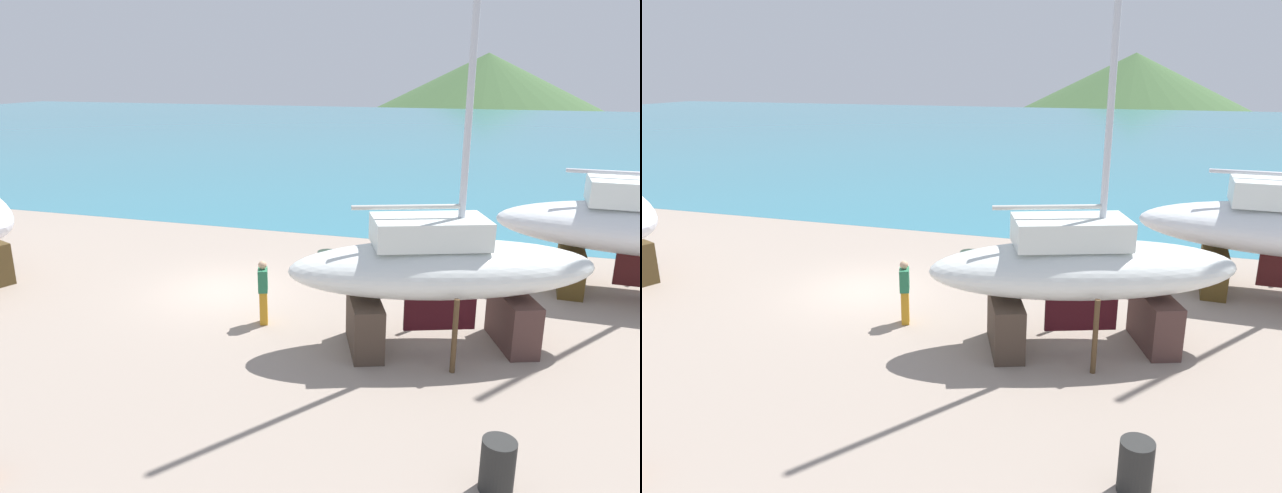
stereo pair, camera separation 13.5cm
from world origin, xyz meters
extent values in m
plane|color=gray|center=(0.00, -3.68, 0.00)|extent=(43.16, 43.16, 0.00)
cube|color=teal|center=(0.00, 48.61, 0.00)|extent=(172.64, 83.47, 0.01)
cone|color=#406136|center=(2.78, 168.66, 0.00)|extent=(91.41, 91.41, 22.41)
cube|color=#4B322D|center=(8.29, -1.21, 0.64)|extent=(1.29, 1.96, 1.28)
cube|color=#45362B|center=(4.92, -2.45, 0.64)|extent=(1.29, 1.96, 1.28)
cylinder|color=#55341E|center=(6.17, -0.65, 0.86)|extent=(0.12, 0.12, 1.73)
cylinder|color=brown|center=(7.04, -3.01, 0.86)|extent=(0.12, 0.12, 1.73)
ellipsoid|color=white|center=(6.60, -1.83, 1.99)|extent=(7.53, 4.64, 1.28)
cube|color=#421017|center=(6.60, -1.83, 0.89)|extent=(1.64, 0.67, 0.90)
cube|color=silver|center=(6.27, -1.95, 2.89)|extent=(2.90, 2.19, 0.64)
cylinder|color=silver|center=(6.94, -1.71, 7.56)|extent=(0.16, 0.16, 9.99)
cylinder|color=beige|center=(5.76, -2.14, 3.46)|extent=(2.39, 0.97, 0.11)
cube|color=#503C19|center=(10.01, 3.36, 0.61)|extent=(0.79, 2.35, 1.23)
cylinder|color=silver|center=(11.16, 3.31, 3.61)|extent=(3.22, 0.25, 0.12)
cube|color=orange|center=(2.07, -1.79, 0.46)|extent=(0.31, 0.39, 0.91)
cube|color=#2B764E|center=(2.07, -1.79, 1.21)|extent=(0.38, 0.50, 0.59)
sphere|color=tan|center=(2.07, -1.79, 1.61)|extent=(0.22, 0.22, 0.22)
cylinder|color=#243227|center=(2.64, 2.26, 0.41)|extent=(0.78, 0.78, 0.81)
cylinder|color=#292927|center=(8.02, -6.67, 0.45)|extent=(0.76, 0.76, 0.90)
camera|label=1|loc=(7.61, -14.91, 6.41)|focal=32.78mm
camera|label=2|loc=(7.74, -14.87, 6.41)|focal=32.78mm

